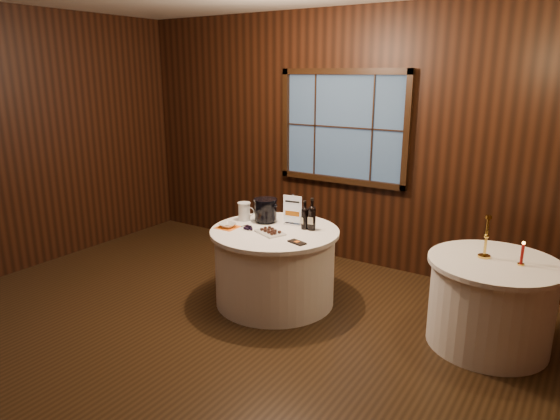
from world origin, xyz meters
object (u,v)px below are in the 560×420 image
Objects in this scene: ice_bucket at (266,210)px; port_bottle_right at (312,216)px; chocolate_box at (297,242)px; grape_bunch at (249,227)px; main_table at (275,266)px; side_table at (490,303)px; port_bottle_left at (305,217)px; glass_pitcher at (244,211)px; cracker_bowl at (228,225)px; sign_stand at (293,214)px; red_candle at (522,256)px; brass_candlestick at (486,242)px; chocolate_plate at (270,232)px.

port_bottle_right is at bearing 3.14° from ice_bucket.
chocolate_box is (0.62, -0.39, -0.12)m from ice_bucket.
grape_bunch is (-0.53, -0.32, -0.12)m from port_bottle_right.
main_table is 1.19× the size of side_table.
port_bottle_left is at bearing -179.86° from port_bottle_right.
port_bottle_left is at bearing -11.78° from glass_pitcher.
ice_bucket reaches higher than cracker_bowl.
sign_stand is at bearing -174.65° from port_bottle_left.
red_candle is (1.80, 0.53, 0.07)m from chocolate_box.
cracker_bowl is at bearing -167.38° from brass_candlestick.
side_table is 2.30m from grape_bunch.
port_bottle_right is 0.85m from cracker_bowl.
glass_pitcher is (-0.50, -0.15, -0.01)m from sign_stand.
brass_candlestick is (2.12, 0.46, 0.11)m from grape_bunch.
side_table is 0.52m from brass_candlestick.
side_table is 2.93× the size of brass_candlestick.
main_table is 0.63m from cracker_bowl.
side_table is 2.50m from glass_pitcher.
port_bottle_right reaches higher than main_table.
port_bottle_left is 0.46m from ice_bucket.
grape_bunch is 0.32m from glass_pitcher.
glass_pitcher is (-2.45, -0.21, 0.48)m from side_table.
side_table is at bearing -17.40° from brass_candlestick.
chocolate_plate is 1.75× the size of glass_pitcher.
main_table is 0.59m from port_bottle_left.
brass_candlestick is at bearing -13.72° from glass_pitcher.
chocolate_box is at bearing -40.10° from glass_pitcher.
main_table and side_table have the same top height.
grape_bunch is 2.45m from red_candle.
glass_pitcher is 1.19× the size of cracker_bowl.
chocolate_plate reaches higher than side_table.
port_bottle_right is at bearing 32.46° from main_table.
brass_candlestick reaches higher than cracker_bowl.
port_bottle_right is 0.95× the size of chocolate_plate.
cracker_bowl is (-0.47, -0.07, 0.01)m from chocolate_plate.
brass_candlestick reaches higher than glass_pitcher.
brass_candlestick is at bearing 28.40° from port_bottle_left.
cracker_bowl is 0.81× the size of red_candle.
main_table is at bearing 23.86° from cracker_bowl.
sign_stand is at bearing 161.57° from port_bottle_right.
sign_stand is at bearing 76.84° from main_table.
glass_pitcher is at bearing 168.07° from main_table.
ice_bucket is 0.31m from grape_bunch.
sign_stand is 0.58m from chocolate_box.
chocolate_plate is at bearing 1.55° from grape_bunch.
port_bottle_left is 0.89× the size of port_bottle_right.
brass_candlestick is (-0.10, 0.03, 0.51)m from side_table.
cracker_bowl is (-0.83, 0.03, 0.02)m from chocolate_box.
port_bottle_right reaches higher than grape_bunch.
side_table is at bearing 11.45° from cracker_bowl.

